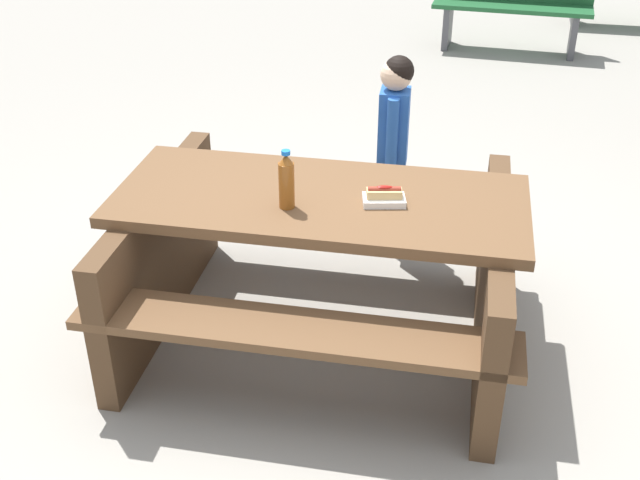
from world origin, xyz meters
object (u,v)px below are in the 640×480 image
object	(u,v)px
hotdog_tray	(384,197)
park_bench_near	(513,3)
soda_bottle	(286,181)
picnic_table	(320,255)
child_in_coat	(394,129)

from	to	relation	value
hotdog_tray	park_bench_near	size ratio (longest dim) A/B	0.12
soda_bottle	park_bench_near	size ratio (longest dim) A/B	0.17
soda_bottle	hotdog_tray	size ratio (longest dim) A/B	1.36
soda_bottle	park_bench_near	world-z (taller)	soda_bottle
picnic_table	child_in_coat	bearing A→B (deg)	71.95
soda_bottle	child_in_coat	size ratio (longest dim) A/B	0.24
picnic_table	soda_bottle	world-z (taller)	soda_bottle
picnic_table	soda_bottle	size ratio (longest dim) A/B	7.32
soda_bottle	hotdog_tray	distance (m)	0.42
picnic_table	child_in_coat	size ratio (longest dim) A/B	1.73
picnic_table	hotdog_tray	distance (m)	0.44
child_in_coat	park_bench_near	distance (m)	4.07
soda_bottle	park_bench_near	xyz separation A→B (m)	(1.46, 4.96, -0.42)
soda_bottle	hotdog_tray	world-z (taller)	soda_bottle
hotdog_tray	soda_bottle	bearing A→B (deg)	-169.33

